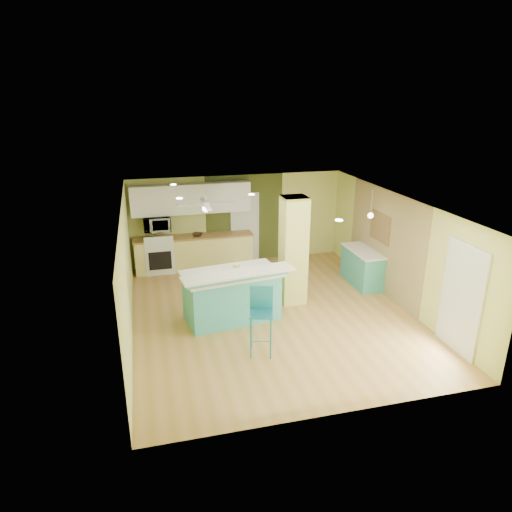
# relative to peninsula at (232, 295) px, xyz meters

# --- Properties ---
(floor) EXTENTS (6.00, 7.00, 0.01)m
(floor) POSITION_rel_peninsula_xyz_m (0.89, 0.04, -0.58)
(floor) COLOR #A67D3A
(floor) RESTS_ON ground
(ceiling) EXTENTS (6.00, 7.00, 0.01)m
(ceiling) POSITION_rel_peninsula_xyz_m (0.89, 0.04, 1.93)
(ceiling) COLOR white
(ceiling) RESTS_ON wall_back
(wall_back) EXTENTS (6.00, 0.01, 2.50)m
(wall_back) POSITION_rel_peninsula_xyz_m (0.89, 3.55, 0.68)
(wall_back) COLOR #D0D773
(wall_back) RESTS_ON floor
(wall_front) EXTENTS (6.00, 0.01, 2.50)m
(wall_front) POSITION_rel_peninsula_xyz_m (0.89, -3.46, 0.68)
(wall_front) COLOR #D0D773
(wall_front) RESTS_ON floor
(wall_left) EXTENTS (0.01, 7.00, 2.50)m
(wall_left) POSITION_rel_peninsula_xyz_m (-2.11, 0.04, 0.68)
(wall_left) COLOR #D0D773
(wall_left) RESTS_ON floor
(wall_right) EXTENTS (0.01, 7.00, 2.50)m
(wall_right) POSITION_rel_peninsula_xyz_m (3.90, 0.04, 0.68)
(wall_right) COLOR #D0D773
(wall_right) RESTS_ON floor
(wood_panel) EXTENTS (0.02, 3.40, 2.50)m
(wood_panel) POSITION_rel_peninsula_xyz_m (3.88, 0.64, 0.68)
(wood_panel) COLOR #8D7A50
(wood_panel) RESTS_ON floor
(olive_accent) EXTENTS (2.20, 0.02, 2.50)m
(olive_accent) POSITION_rel_peninsula_xyz_m (1.09, 3.53, 0.68)
(olive_accent) COLOR #40481D
(olive_accent) RESTS_ON floor
(interior_door) EXTENTS (0.82, 0.05, 2.00)m
(interior_door) POSITION_rel_peninsula_xyz_m (1.09, 3.50, 0.43)
(interior_door) COLOR silver
(interior_door) RESTS_ON floor
(french_door) EXTENTS (0.04, 1.08, 2.10)m
(french_door) POSITION_rel_peninsula_xyz_m (3.86, -2.26, 0.48)
(french_door) COLOR silver
(french_door) RESTS_ON floor
(column) EXTENTS (0.55, 0.55, 2.50)m
(column) POSITION_rel_peninsula_xyz_m (1.54, 0.54, 0.68)
(column) COLOR #C0C25A
(column) RESTS_ON floor
(kitchen_run) EXTENTS (3.25, 0.63, 0.94)m
(kitchen_run) POSITION_rel_peninsula_xyz_m (-0.41, 3.24, -0.10)
(kitchen_run) COLOR #EDE17C
(kitchen_run) RESTS_ON floor
(stove) EXTENTS (0.76, 0.66, 1.08)m
(stove) POSITION_rel_peninsula_xyz_m (-1.36, 3.23, -0.11)
(stove) COLOR white
(stove) RESTS_ON floor
(upper_cabinets) EXTENTS (3.20, 0.34, 0.80)m
(upper_cabinets) POSITION_rel_peninsula_xyz_m (-0.41, 3.36, 1.38)
(upper_cabinets) COLOR white
(upper_cabinets) RESTS_ON wall_back
(microwave) EXTENTS (0.70, 0.48, 0.39)m
(microwave) POSITION_rel_peninsula_xyz_m (-1.36, 3.24, 0.78)
(microwave) COLOR white
(microwave) RESTS_ON wall_back
(ceiling_fan) EXTENTS (1.41, 1.41, 0.61)m
(ceiling_fan) POSITION_rel_peninsula_xyz_m (-0.21, 2.04, 1.51)
(ceiling_fan) COLOR silver
(ceiling_fan) RESTS_ON ceiling
(pendant_lamp) EXTENTS (0.14, 0.14, 0.69)m
(pendant_lamp) POSITION_rel_peninsula_xyz_m (3.54, 0.79, 1.31)
(pendant_lamp) COLOR white
(pendant_lamp) RESTS_ON ceiling
(wall_decor) EXTENTS (0.03, 0.90, 0.70)m
(wall_decor) POSITION_rel_peninsula_xyz_m (3.86, 0.84, 0.98)
(wall_decor) COLOR brown
(wall_decor) RESTS_ON wood_panel
(peninsula) EXTENTS (2.36, 1.53, 1.24)m
(peninsula) POSITION_rel_peninsula_xyz_m (0.00, 0.00, 0.00)
(peninsula) COLOR teal
(peninsula) RESTS_ON floor
(bar_stool) EXTENTS (0.53, 0.53, 1.30)m
(bar_stool) POSITION_rel_peninsula_xyz_m (0.27, -1.42, 0.30)
(bar_stool) COLOR teal
(bar_stool) RESTS_ON floor
(side_counter) EXTENTS (0.60, 1.40, 0.90)m
(side_counter) POSITION_rel_peninsula_xyz_m (3.59, 1.09, -0.12)
(side_counter) COLOR teal
(side_counter) RESTS_ON floor
(fruit_bowl) EXTENTS (0.35, 0.35, 0.07)m
(fruit_bowl) POSITION_rel_peninsula_xyz_m (-0.30, 3.22, 0.40)
(fruit_bowl) COLOR #332314
(fruit_bowl) RESTS_ON kitchen_run
(canister) EXTENTS (0.16, 0.16, 0.15)m
(canister) POSITION_rel_peninsula_xyz_m (0.14, 0.12, 0.57)
(canister) COLOR yellow
(canister) RESTS_ON peninsula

